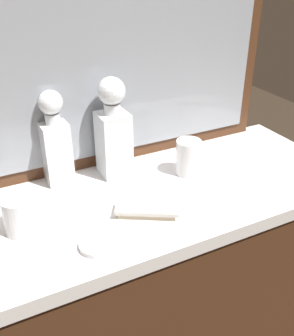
{
  "coord_description": "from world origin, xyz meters",
  "views": [
    {
      "loc": [
        -0.42,
        -0.82,
        1.55
      ],
      "look_at": [
        0.0,
        0.0,
        1.04
      ],
      "focal_mm": 42.78,
      "sensor_mm": 36.0,
      "label": 1
    }
  ],
  "objects": [
    {
      "name": "silver_brush_center",
      "position": [
        -0.04,
        -0.09,
        0.97
      ],
      "size": [
        0.17,
        0.13,
        0.02
      ],
      "color": "#B7A88C",
      "rests_on": "dresser"
    },
    {
      "name": "crystal_tumbler_rear",
      "position": [
        -0.34,
        -0.01,
        1.0
      ],
      "size": [
        0.08,
        0.08,
        0.09
      ],
      "color": "white",
      "rests_on": "dresser"
    },
    {
      "name": "crystal_tumbler_right",
      "position": [
        0.16,
        0.05,
        1.0
      ],
      "size": [
        0.07,
        0.07,
        0.11
      ],
      "color": "white",
      "rests_on": "dresser"
    },
    {
      "name": "dresser_mirror",
      "position": [
        0.0,
        0.22,
        1.33
      ],
      "size": [
        1.03,
        0.03,
        0.76
      ],
      "color": "#472816",
      "rests_on": "dresser"
    },
    {
      "name": "porcelain_dish",
      "position": [
        -0.2,
        -0.15,
        0.96
      ],
      "size": [
        0.08,
        0.08,
        0.01
      ],
      "color": "silver",
      "rests_on": "dresser"
    },
    {
      "name": "dresser",
      "position": [
        0.0,
        0.0,
        0.48
      ],
      "size": [
        1.2,
        0.48,
        0.96
      ],
      "color": "#472816",
      "rests_on": "ground_plane"
    },
    {
      "name": "crystal_decanter_far_right",
      "position": [
        -0.03,
        0.15,
        1.07
      ],
      "size": [
        0.09,
        0.09,
        0.29
      ],
      "color": "white",
      "rests_on": "dresser"
    },
    {
      "name": "crystal_decanter_front",
      "position": [
        -0.19,
        0.18,
        1.06
      ],
      "size": [
        0.07,
        0.07,
        0.27
      ],
      "color": "white",
      "rests_on": "dresser"
    }
  ]
}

